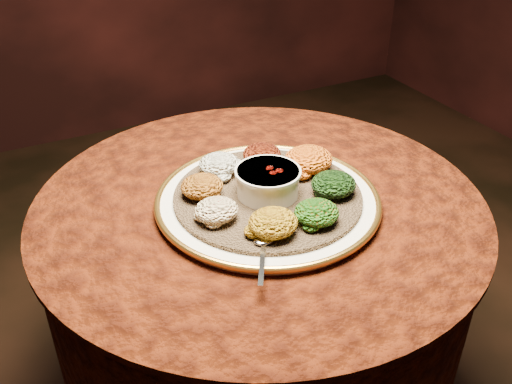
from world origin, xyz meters
name	(u,v)px	position (x,y,z in m)	size (l,w,h in m)	color
table	(259,265)	(0.00, 0.00, 0.55)	(0.96, 0.96, 0.73)	black
platter	(268,200)	(0.01, -0.03, 0.75)	(0.56, 0.56, 0.02)	silver
injera	(268,196)	(0.01, -0.03, 0.76)	(0.39, 0.39, 0.01)	brown
stew_bowl	(268,180)	(0.01, -0.03, 0.79)	(0.14, 0.14, 0.06)	silver
spoon	(264,244)	(-0.08, -0.18, 0.77)	(0.09, 0.12, 0.01)	silver
portion_ayib	(219,164)	(-0.05, 0.10, 0.78)	(0.09, 0.09, 0.04)	silver
portion_kitfo	(262,154)	(0.06, 0.10, 0.78)	(0.09, 0.08, 0.04)	black
portion_tikil	(308,159)	(0.13, 0.02, 0.79)	(0.11, 0.10, 0.05)	#BD720F
portion_gomen	(334,184)	(0.13, -0.09, 0.78)	(0.09, 0.09, 0.04)	black
portion_mixveg	(317,213)	(0.04, -0.16, 0.78)	(0.09, 0.08, 0.04)	#AD370B
portion_kik	(273,223)	(-0.05, -0.15, 0.78)	(0.09, 0.09, 0.05)	#B0800F
portion_timatim	(216,210)	(-0.13, -0.06, 0.78)	(0.09, 0.08, 0.04)	maroon
portion_shiro	(202,186)	(-0.12, 0.03, 0.78)	(0.09, 0.08, 0.04)	#955212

